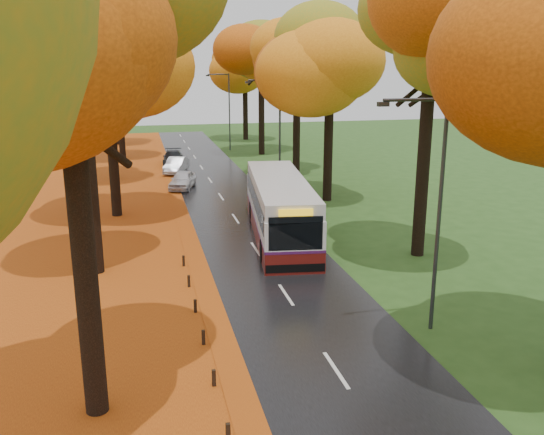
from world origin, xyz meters
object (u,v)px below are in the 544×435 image
object	(u,v)px
streetlamp_far	(227,106)
car_white	(183,180)
streetlamp_mid	(276,128)
bus	(280,207)
streetlamp_near	(434,198)
car_dark	(173,158)
car_silver	(176,165)

from	to	relation	value
streetlamp_far	car_white	world-z (taller)	streetlamp_far
streetlamp_mid	streetlamp_far	xyz separation A→B (m)	(0.00, 22.00, 0.00)
bus	streetlamp_near	bearing A→B (deg)	-72.06
streetlamp_near	car_dark	distance (m)	36.76
car_dark	streetlamp_mid	bearing A→B (deg)	-61.00
streetlamp_mid	car_white	xyz separation A→B (m)	(-6.30, 3.36, -4.03)
streetlamp_mid	car_white	bearing A→B (deg)	151.95
bus	car_white	size ratio (longest dim) A/B	3.19
streetlamp_far	car_white	size ratio (longest dim) A/B	2.11
bus	car_white	xyz separation A→B (m)	(-4.05, 13.45, -0.98)
streetlamp_near	car_dark	xyz separation A→B (m)	(-6.30, 36.00, -4.04)
car_dark	bus	bearing A→B (deg)	-75.67
bus	streetlamp_mid	bearing A→B (deg)	84.71
bus	car_silver	world-z (taller)	bus
streetlamp_near	streetlamp_far	size ratio (longest dim) A/B	1.00
bus	car_silver	bearing A→B (deg)	108.73
car_white	car_dark	bearing A→B (deg)	107.33
streetlamp_near	bus	bearing A→B (deg)	100.68
streetlamp_mid	car_dark	world-z (taller)	streetlamp_mid
bus	car_white	distance (m)	14.08
car_white	car_silver	distance (m)	6.48
streetlamp_near	streetlamp_mid	size ratio (longest dim) A/B	1.00
streetlamp_near	car_white	bearing A→B (deg)	103.95
car_white	streetlamp_near	bearing A→B (deg)	-58.73
bus	car_dark	size ratio (longest dim) A/B	2.75
streetlamp_mid	car_white	size ratio (longest dim) A/B	2.11
streetlamp_near	car_silver	distance (m)	32.69
car_silver	car_dark	world-z (taller)	car_silver
streetlamp_near	car_silver	bearing A→B (deg)	101.17
bus	car_dark	distance (m)	24.44
car_white	car_silver	world-z (taller)	car_silver
streetlamp_mid	bus	world-z (taller)	streetlamp_mid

